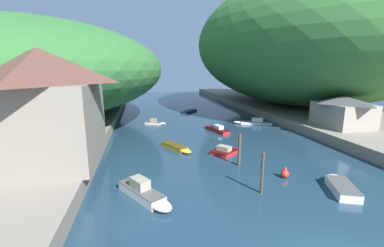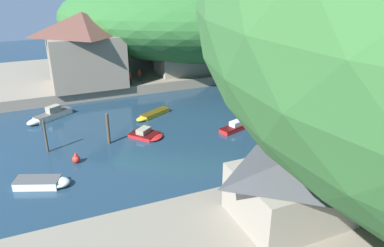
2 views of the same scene
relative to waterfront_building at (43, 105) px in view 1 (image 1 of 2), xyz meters
The scene contains 21 objects.
water_surface 24.38m from the waterfront_building, 43.23° to the left, with size 130.00×130.00×0.00m, color #1E384C.
left_bank 18.61m from the waterfront_building, 114.58° to the left, with size 22.00×120.00×1.36m.
right_bank 45.04m from the waterfront_building, 21.15° to the left, with size 22.00×120.00×1.36m.
hillside_left 27.35m from the waterfront_building, 108.14° to the left, with size 40.67×56.93×15.50m.
hillside_right 52.60m from the waterfront_building, 34.55° to the left, with size 43.74×61.23×26.60m.
waterfront_building is the anchor object (origin of this frame).
boathouse_shed 14.34m from the waterfront_building, 91.33° to the left, with size 5.80×7.97×4.46m.
right_bank_cottage 36.36m from the waterfront_building, 11.41° to the left, with size 5.97×7.39×4.31m.
boat_small_dinghy 36.87m from the waterfront_building, 59.43° to the left, with size 4.87×5.52×0.39m.
boat_yellow_tender 11.64m from the waterfront_building, 36.25° to the right, with size 4.09×5.47×1.43m.
boat_mid_channel 32.05m from the waterfront_building, 32.31° to the left, with size 6.52×3.88×1.09m.
boat_red_skiff 24.98m from the waterfront_building, 17.43° to the right, with size 3.02×4.59×0.68m.
boat_far_right_bank 14.45m from the waterfront_building, 23.64° to the left, with size 3.37×4.91×0.49m.
boat_white_cruiser 23.23m from the waterfront_building, 62.76° to the left, with size 3.75×2.60×0.97m.
boat_open_rowboat 23.96m from the waterfront_building, 34.95° to the left, with size 2.88×5.70×1.01m.
boat_cabin_cruiser 18.52m from the waterfront_building, 10.21° to the left, with size 3.96×3.78×0.89m.
mooring_post_nearest 18.65m from the waterfront_building, 21.49° to the right, with size 0.21×0.21×3.32m.
mooring_post_second 17.89m from the waterfront_building, ahead, with size 0.30×0.30×3.25m.
channel_buoy_near 21.40m from the waterfront_building, 12.31° to the right, with size 0.71×0.71×1.07m.
person_on_quay 7.07m from the waterfront_building, 64.28° to the left, with size 0.25×0.39×1.69m.
person_by_boathouse 8.08m from the waterfront_building, 78.37° to the left, with size 0.26×0.40×1.69m.
Camera 1 is at (-9.05, -9.44, 9.35)m, focal length 24.00 mm.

